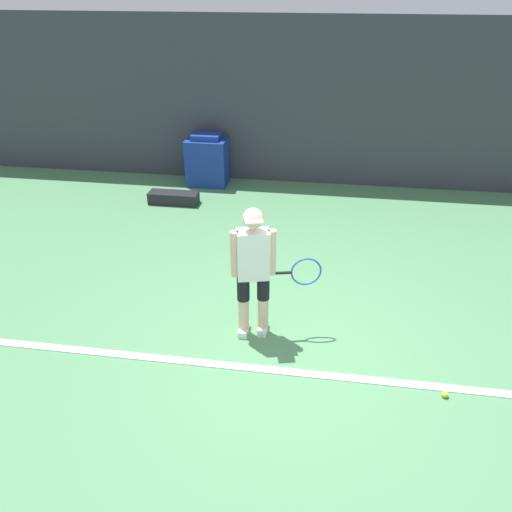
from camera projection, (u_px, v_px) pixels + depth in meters
ground_plane at (288, 351)px, 5.45m from camera, size 24.00×24.00×0.00m
back_wall at (316, 104)px, 9.14m from camera, size 24.00×0.10×3.01m
court_baseline at (285, 371)px, 5.16m from camera, size 21.60×0.10×0.01m
tennis_player at (255, 268)px, 5.31m from camera, size 0.96×0.36×1.55m
tennis_ball at (445, 394)px, 4.84m from camera, size 0.07×0.07×0.07m
covered_chair at (208, 160)px, 9.57m from camera, size 0.76×0.58×0.98m
equipment_bag at (174, 198)px, 8.90m from camera, size 0.88×0.30×0.21m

